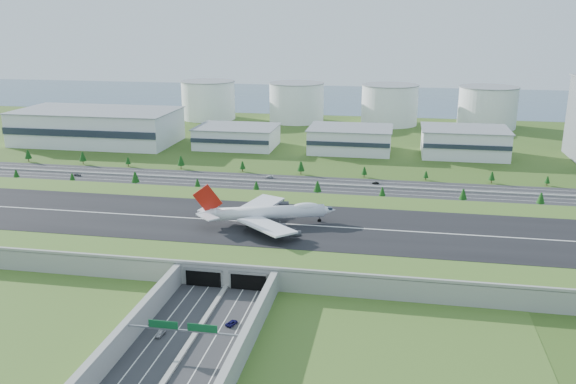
% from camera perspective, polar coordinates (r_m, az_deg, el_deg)
% --- Properties ---
extents(ground, '(1200.00, 1200.00, 0.00)m').
position_cam_1_polar(ground, '(270.67, -2.88, -4.49)').
color(ground, '#2A4917').
rests_on(ground, ground).
extents(airfield_deck, '(520.00, 100.00, 9.20)m').
position_cam_1_polar(airfield_deck, '(269.16, -2.90, -3.67)').
color(airfield_deck, '#959690').
rests_on(airfield_deck, ground).
extents(underpass_road, '(38.80, 120.40, 8.00)m').
position_cam_1_polar(underpass_road, '(183.18, -10.22, -14.32)').
color(underpass_road, '#28282B').
rests_on(underpass_road, ground).
extents(sign_gantry_near, '(38.70, 0.70, 9.80)m').
position_cam_1_polar(sign_gantry_near, '(184.98, -9.80, -12.71)').
color(sign_gantry_near, gray).
rests_on(sign_gantry_near, ground).
extents(north_expressway, '(560.00, 36.00, 0.12)m').
position_cam_1_polar(north_expressway, '(359.23, 0.57, 0.81)').
color(north_expressway, '#28282B').
rests_on(north_expressway, ground).
extents(tree_row, '(504.52, 48.74, 8.47)m').
position_cam_1_polar(tree_row, '(359.14, 0.70, 1.58)').
color(tree_row, '#3D2819').
rests_on(tree_row, ground).
extents(hangar_west, '(120.00, 60.00, 25.00)m').
position_cam_1_polar(hangar_west, '(495.24, -17.41, 5.84)').
color(hangar_west, silver).
rests_on(hangar_west, ground).
extents(hangar_mid_a, '(58.00, 42.00, 15.00)m').
position_cam_1_polar(hangar_mid_a, '(460.65, -4.79, 5.16)').
color(hangar_mid_a, silver).
rests_on(hangar_mid_a, ground).
extents(hangar_mid_b, '(58.00, 42.00, 17.00)m').
position_cam_1_polar(hangar_mid_b, '(446.12, 5.85, 4.90)').
color(hangar_mid_b, silver).
rests_on(hangar_mid_b, ground).
extents(hangar_mid_c, '(58.00, 42.00, 19.00)m').
position_cam_1_polar(hangar_mid_c, '(447.01, 16.15, 4.49)').
color(hangar_mid_c, silver).
rests_on(hangar_mid_c, ground).
extents(fuel_tank_a, '(50.00, 50.00, 35.00)m').
position_cam_1_polar(fuel_tank_a, '(589.47, -7.46, 8.50)').
color(fuel_tank_a, white).
rests_on(fuel_tank_a, ground).
extents(fuel_tank_b, '(50.00, 50.00, 35.00)m').
position_cam_1_polar(fuel_tank_b, '(569.46, 0.81, 8.37)').
color(fuel_tank_b, white).
rests_on(fuel_tank_b, ground).
extents(fuel_tank_c, '(50.00, 50.00, 35.00)m').
position_cam_1_polar(fuel_tank_c, '(561.73, 9.47, 8.04)').
color(fuel_tank_c, white).
rests_on(fuel_tank_c, ground).
extents(fuel_tank_d, '(50.00, 50.00, 35.00)m').
position_cam_1_polar(fuel_tank_d, '(566.78, 18.16, 7.53)').
color(fuel_tank_d, white).
rests_on(fuel_tank_d, ground).
extents(bay_water, '(1200.00, 260.00, 0.06)m').
position_cam_1_polar(bay_water, '(734.83, 5.77, 8.70)').
color(bay_water, '#354E66').
rests_on(bay_water, ground).
extents(boeing_747, '(60.01, 55.86, 19.14)m').
position_cam_1_polar(boeing_747, '(264.00, -2.02, -1.92)').
color(boeing_747, white).
rests_on(boeing_747, airfield_deck).
extents(car_0, '(2.32, 4.85, 1.60)m').
position_cam_1_polar(car_0, '(197.66, -11.87, -12.82)').
color(car_0, '#A2A2A6').
rests_on(car_0, ground).
extents(car_2, '(3.68, 5.25, 1.33)m').
position_cam_1_polar(car_2, '(200.56, -5.30, -12.10)').
color(car_2, '#0F0D41').
rests_on(car_2, ground).
extents(car_4, '(4.62, 2.00, 1.55)m').
position_cam_1_polar(car_4, '(397.51, -19.11, 1.54)').
color(car_4, slate).
rests_on(car_4, ground).
extents(car_5, '(4.22, 2.06, 1.33)m').
position_cam_1_polar(car_5, '(361.13, 8.19, 0.84)').
color(car_5, black).
rests_on(car_5, ground).
extents(car_7, '(5.63, 3.68, 1.52)m').
position_cam_1_polar(car_7, '(371.12, -1.82, 1.44)').
color(car_7, silver).
rests_on(car_7, ground).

